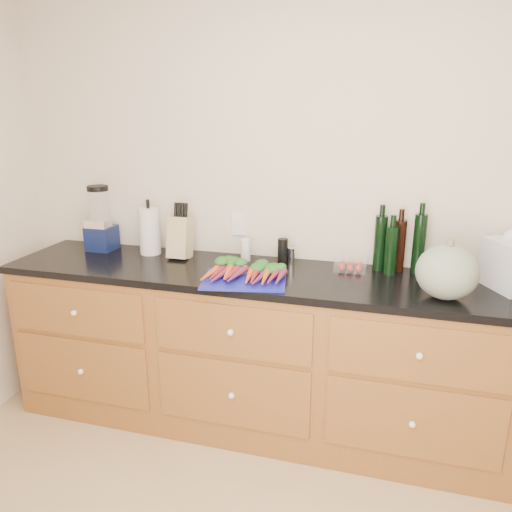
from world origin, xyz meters
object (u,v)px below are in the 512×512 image
(carrots, at_px, (247,272))
(blender_appliance, at_px, (100,222))
(paper_towel, at_px, (150,231))
(tomato_box, at_px, (351,263))
(cutting_board, at_px, (244,280))
(squash, at_px, (447,272))
(knife_block, at_px, (180,238))

(carrots, height_order, blender_appliance, blender_appliance)
(blender_appliance, distance_m, paper_towel, 0.33)
(tomato_box, bearing_deg, carrots, -150.18)
(cutting_board, height_order, blender_appliance, blender_appliance)
(cutting_board, distance_m, tomato_box, 0.61)
(squash, relative_size, tomato_box, 1.68)
(paper_towel, bearing_deg, knife_block, -5.46)
(cutting_board, relative_size, squash, 1.49)
(squash, distance_m, knife_block, 1.48)
(blender_appliance, xyz_separation_m, knife_block, (0.54, -0.02, -0.06))
(squash, xyz_separation_m, blender_appliance, (-2.00, 0.29, 0.05))
(squash, height_order, paper_towel, paper_towel)
(carrots, bearing_deg, cutting_board, -90.00)
(cutting_board, relative_size, paper_towel, 1.51)
(blender_appliance, height_order, tomato_box, blender_appliance)
(tomato_box, bearing_deg, cutting_board, -146.97)
(cutting_board, distance_m, knife_block, 0.58)
(carrots, xyz_separation_m, blender_appliance, (-1.03, 0.28, 0.14))
(carrots, relative_size, knife_block, 1.68)
(knife_block, bearing_deg, paper_towel, 174.54)
(knife_block, relative_size, tomato_box, 1.42)
(cutting_board, height_order, squash, squash)
(cutting_board, bearing_deg, paper_towel, 155.25)
(cutting_board, distance_m, squash, 0.98)
(squash, height_order, knife_block, squash)
(knife_block, bearing_deg, tomato_box, 1.73)
(carrots, distance_m, blender_appliance, 1.07)
(squash, relative_size, knife_block, 1.18)
(cutting_board, bearing_deg, blender_appliance, 162.77)
(cutting_board, xyz_separation_m, carrots, (-0.00, 0.04, 0.03))
(cutting_board, relative_size, tomato_box, 2.50)
(paper_towel, bearing_deg, cutting_board, -24.75)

